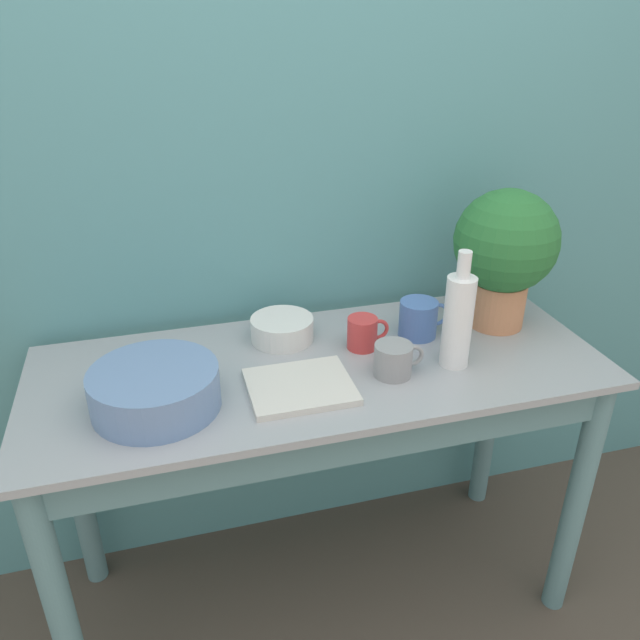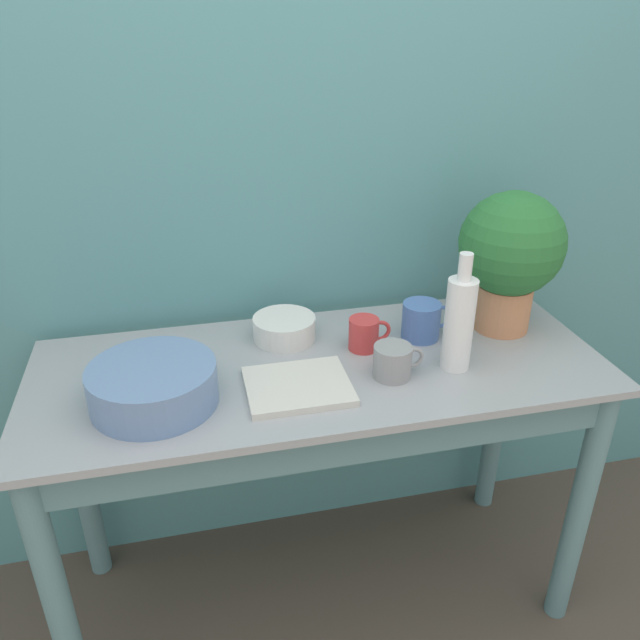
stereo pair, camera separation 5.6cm
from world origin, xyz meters
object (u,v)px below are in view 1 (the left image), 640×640
bottle_tall (458,319)px  bowl_small_enamel_white (282,329)px  bowl_wash_large (155,389)px  mug_blue (419,319)px  tray_board (300,387)px  potted_plant (505,249)px  mug_red (363,333)px  mug_grey (394,360)px

bottle_tall → bowl_small_enamel_white: bottle_tall is taller
bowl_wash_large → mug_blue: bearing=12.7°
bowl_small_enamel_white → tray_board: 0.25m
potted_plant → mug_red: bearing=-176.1°
potted_plant → bowl_small_enamel_white: potted_plant is taller
mug_red → bowl_small_enamel_white: mug_red is taller
bowl_wash_large → bowl_small_enamel_white: bowl_wash_large is taller
potted_plant → bowl_wash_large: potted_plant is taller
mug_grey → bowl_small_enamel_white: bearing=132.2°
potted_plant → mug_blue: bearing=-179.0°
bottle_tall → bowl_small_enamel_white: (-0.37, 0.23, -0.09)m
mug_red → tray_board: bearing=-143.8°
potted_plant → mug_blue: 0.28m
mug_red → mug_grey: bearing=-79.1°
potted_plant → bowl_wash_large: size_ratio=1.35×
potted_plant → tray_board: (-0.59, -0.17, -0.21)m
bottle_tall → potted_plant: bearing=38.4°
potted_plant → mug_grey: size_ratio=3.05×
bowl_small_enamel_white → tray_board: (-0.01, -0.24, -0.02)m
mug_red → bowl_small_enamel_white: 0.21m
bowl_small_enamel_white → mug_blue: bearing=-11.9°
potted_plant → bottle_tall: potted_plant is taller
mug_red → mug_grey: size_ratio=0.89×
mug_blue → tray_board: mug_blue is taller
bottle_tall → mug_grey: (-0.16, -0.01, -0.08)m
mug_grey → mug_blue: size_ratio=0.89×
potted_plant → mug_blue: potted_plant is taller
mug_blue → bowl_small_enamel_white: bearing=168.1°
bowl_wash_large → bowl_small_enamel_white: bearing=34.7°
bottle_tall → mug_blue: (-0.02, 0.16, -0.07)m
mug_blue → bottle_tall: bearing=-81.1°
bowl_wash_large → mug_grey: bearing=-1.2°
mug_red → bowl_wash_large: bearing=-165.8°
mug_grey → mug_blue: (0.13, 0.16, 0.01)m
mug_red → mug_blue: 0.16m
mug_red → bowl_small_enamel_white: size_ratio=0.67×
bottle_tall → mug_grey: bearing=-177.7°
bowl_wash_large → tray_board: size_ratio=1.18×
mug_grey → bowl_small_enamel_white: (-0.22, 0.24, -0.01)m
mug_grey → mug_red: bearing=100.9°
bowl_wash_large → bowl_small_enamel_white: size_ratio=1.70×
potted_plant → bowl_wash_large: bearing=-170.2°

